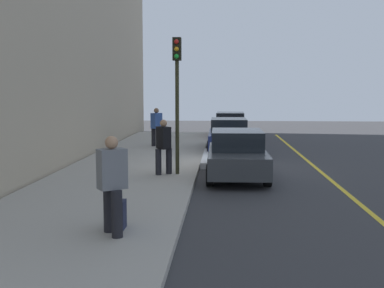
{
  "coord_description": "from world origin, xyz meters",
  "views": [
    {
      "loc": [
        16.33,
        -0.18,
        2.76
      ],
      "look_at": [
        2.08,
        -1.12,
        1.17
      ],
      "focal_mm": 44.23,
      "sensor_mm": 36.0,
      "label": 1
    }
  ],
  "objects_px": {
    "pedestrian_black_coat": "(164,145)",
    "pedestrian_blue_coat": "(157,126)",
    "parked_car_navy": "(229,135)",
    "traffic_light_pole": "(177,82)",
    "pedestrian_grey_coat": "(112,182)",
    "parked_car_charcoal": "(237,154)",
    "rolling_suitcase": "(119,214)",
    "parked_car_maroon": "(230,125)"
  },
  "relations": [
    {
      "from": "parked_car_charcoal",
      "to": "pedestrian_blue_coat",
      "type": "relative_size",
      "value": 2.39
    },
    {
      "from": "parked_car_navy",
      "to": "pedestrian_grey_coat",
      "type": "height_order",
      "value": "pedestrian_grey_coat"
    },
    {
      "from": "parked_car_maroon",
      "to": "traffic_light_pole",
      "type": "distance_m",
      "value": 13.63
    },
    {
      "from": "parked_car_navy",
      "to": "pedestrian_black_coat",
      "type": "distance_m",
      "value": 7.33
    },
    {
      "from": "parked_car_navy",
      "to": "pedestrian_grey_coat",
      "type": "relative_size",
      "value": 2.47
    },
    {
      "from": "parked_car_maroon",
      "to": "pedestrian_grey_coat",
      "type": "relative_size",
      "value": 2.5
    },
    {
      "from": "parked_car_maroon",
      "to": "parked_car_charcoal",
      "type": "bearing_deg",
      "value": 0.1
    },
    {
      "from": "parked_car_maroon",
      "to": "pedestrian_blue_coat",
      "type": "xyz_separation_m",
      "value": [
        5.85,
        -3.58,
        0.36
      ]
    },
    {
      "from": "parked_car_charcoal",
      "to": "rolling_suitcase",
      "type": "xyz_separation_m",
      "value": [
        6.37,
        -2.42,
        -0.33
      ]
    },
    {
      "from": "pedestrian_black_coat",
      "to": "rolling_suitcase",
      "type": "relative_size",
      "value": 1.92
    },
    {
      "from": "rolling_suitcase",
      "to": "pedestrian_blue_coat",
      "type": "bearing_deg",
      "value": -175.0
    },
    {
      "from": "parked_car_navy",
      "to": "traffic_light_pole",
      "type": "relative_size",
      "value": 1.05
    },
    {
      "from": "pedestrian_grey_coat",
      "to": "rolling_suitcase",
      "type": "relative_size",
      "value": 2.01
    },
    {
      "from": "parked_car_navy",
      "to": "parked_car_charcoal",
      "type": "height_order",
      "value": "same"
    },
    {
      "from": "traffic_light_pole",
      "to": "parked_car_charcoal",
      "type": "bearing_deg",
      "value": 99.76
    },
    {
      "from": "parked_car_maroon",
      "to": "traffic_light_pole",
      "type": "relative_size",
      "value": 1.07
    },
    {
      "from": "pedestrian_black_coat",
      "to": "traffic_light_pole",
      "type": "bearing_deg",
      "value": 101.24
    },
    {
      "from": "pedestrian_grey_coat",
      "to": "traffic_light_pole",
      "type": "bearing_deg",
      "value": 175.01
    },
    {
      "from": "parked_car_charcoal",
      "to": "pedestrian_black_coat",
      "type": "xyz_separation_m",
      "value": [
        0.41,
        -2.31,
        0.32
      ]
    },
    {
      "from": "pedestrian_blue_coat",
      "to": "parked_car_maroon",
      "type": "bearing_deg",
      "value": 148.51
    },
    {
      "from": "pedestrian_grey_coat",
      "to": "pedestrian_blue_coat",
      "type": "distance_m",
      "value": 13.93
    },
    {
      "from": "parked_car_charcoal",
      "to": "parked_car_maroon",
      "type": "bearing_deg",
      "value": -179.9
    },
    {
      "from": "pedestrian_grey_coat",
      "to": "traffic_light_pole",
      "type": "relative_size",
      "value": 0.43
    },
    {
      "from": "parked_car_navy",
      "to": "pedestrian_grey_coat",
      "type": "distance_m",
      "value": 13.55
    },
    {
      "from": "pedestrian_blue_coat",
      "to": "rolling_suitcase",
      "type": "bearing_deg",
      "value": 5.0
    },
    {
      "from": "parked_car_navy",
      "to": "rolling_suitcase",
      "type": "bearing_deg",
      "value": -9.77
    },
    {
      "from": "pedestrian_black_coat",
      "to": "pedestrian_blue_coat",
      "type": "bearing_deg",
      "value": -170.31
    },
    {
      "from": "parked_car_maroon",
      "to": "pedestrian_grey_coat",
      "type": "xyz_separation_m",
      "value": [
        19.73,
        -2.43,
        0.36
      ]
    },
    {
      "from": "parked_car_navy",
      "to": "traffic_light_pole",
      "type": "bearing_deg",
      "value": -13.82
    },
    {
      "from": "parked_car_navy",
      "to": "pedestrian_black_coat",
      "type": "relative_size",
      "value": 2.59
    },
    {
      "from": "parked_car_navy",
      "to": "parked_car_charcoal",
      "type": "bearing_deg",
      "value": 1.64
    },
    {
      "from": "parked_car_maroon",
      "to": "traffic_light_pole",
      "type": "xyz_separation_m",
      "value": [
        13.3,
        -1.87,
        2.28
      ]
    },
    {
      "from": "pedestrian_blue_coat",
      "to": "rolling_suitcase",
      "type": "relative_size",
      "value": 2.01
    },
    {
      "from": "parked_car_navy",
      "to": "parked_car_maroon",
      "type": "bearing_deg",
      "value": 178.5
    },
    {
      "from": "pedestrian_grey_coat",
      "to": "traffic_light_pole",
      "type": "height_order",
      "value": "traffic_light_pole"
    },
    {
      "from": "parked_car_charcoal",
      "to": "pedestrian_black_coat",
      "type": "distance_m",
      "value": 2.37
    },
    {
      "from": "pedestrian_black_coat",
      "to": "rolling_suitcase",
      "type": "distance_m",
      "value": 5.99
    },
    {
      "from": "pedestrian_grey_coat",
      "to": "rolling_suitcase",
      "type": "height_order",
      "value": "pedestrian_grey_coat"
    },
    {
      "from": "parked_car_charcoal",
      "to": "pedestrian_black_coat",
      "type": "height_order",
      "value": "pedestrian_black_coat"
    },
    {
      "from": "parked_car_maroon",
      "to": "parked_car_navy",
      "type": "height_order",
      "value": "same"
    },
    {
      "from": "parked_car_navy",
      "to": "pedestrian_black_coat",
      "type": "height_order",
      "value": "pedestrian_black_coat"
    },
    {
      "from": "parked_car_charcoal",
      "to": "pedestrian_grey_coat",
      "type": "relative_size",
      "value": 2.39
    }
  ]
}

